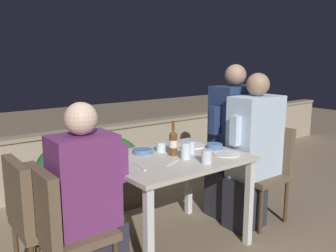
% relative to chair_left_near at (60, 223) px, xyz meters
% --- Properties ---
extents(ground_plane, '(16.00, 16.00, 0.00)m').
position_rel_chair_left_near_xyz_m(ground_plane, '(0.93, 0.13, -0.51)').
color(ground_plane, '#847056').
extents(parapet_wall, '(9.00, 0.18, 0.66)m').
position_rel_chair_left_near_xyz_m(parapet_wall, '(0.93, 1.74, -0.17)').
color(parapet_wall, gray).
rests_on(parapet_wall, ground_plane).
extents(dining_table, '(1.03, 0.80, 0.71)m').
position_rel_chair_left_near_xyz_m(dining_table, '(0.93, 0.13, 0.11)').
color(dining_table, '#BCB2A3').
rests_on(dining_table, ground_plane).
extents(planter_hedge, '(0.98, 0.47, 0.68)m').
position_rel_chair_left_near_xyz_m(planter_hedge, '(0.69, 1.06, -0.13)').
color(planter_hedge, brown).
rests_on(planter_hedge, ground_plane).
extents(chair_left_near, '(0.41, 0.41, 0.84)m').
position_rel_chair_left_near_xyz_m(chair_left_near, '(0.00, 0.00, 0.00)').
color(chair_left_near, brown).
rests_on(chair_left_near, ground_plane).
extents(person_purple_stripe, '(0.47, 0.26, 1.19)m').
position_rel_chair_left_near_xyz_m(person_purple_stripe, '(0.19, -0.00, 0.09)').
color(person_purple_stripe, '#282833').
rests_on(person_purple_stripe, ground_plane).
extents(chair_left_far, '(0.41, 0.41, 0.84)m').
position_rel_chair_left_near_xyz_m(chair_left_far, '(-0.06, 0.25, 0.00)').
color(chair_left_far, brown).
rests_on(chair_left_far, ground_plane).
extents(chair_right_near, '(0.41, 0.41, 0.84)m').
position_rel_chair_left_near_xyz_m(chair_right_near, '(1.86, -0.01, 0.00)').
color(chair_right_near, brown).
rests_on(chair_right_near, ground_plane).
extents(person_blue_shirt, '(0.51, 0.26, 1.31)m').
position_rel_chair_left_near_xyz_m(person_blue_shirt, '(1.67, -0.01, 0.15)').
color(person_blue_shirt, '#282833').
rests_on(person_blue_shirt, ground_plane).
extents(chair_right_far, '(0.41, 0.41, 0.84)m').
position_rel_chair_left_near_xyz_m(chair_right_far, '(1.90, 0.28, 0.00)').
color(chair_right_far, brown).
rests_on(chair_right_far, ground_plane).
extents(person_navy_jumper, '(0.49, 0.26, 1.38)m').
position_rel_chair_left_near_xyz_m(person_navy_jumper, '(1.72, 0.28, 0.18)').
color(person_navy_jumper, '#282833').
rests_on(person_navy_jumper, ground_plane).
extents(beer_bottle, '(0.06, 0.06, 0.26)m').
position_rel_chair_left_near_xyz_m(beer_bottle, '(0.95, 0.16, 0.30)').
color(beer_bottle, brown).
rests_on(beer_bottle, dining_table).
extents(plate_0, '(0.23, 0.23, 0.01)m').
position_rel_chair_left_near_xyz_m(plate_0, '(1.24, 0.28, 0.21)').
color(plate_0, white).
rests_on(plate_0, dining_table).
extents(plate_1, '(0.20, 0.20, 0.01)m').
position_rel_chair_left_near_xyz_m(plate_1, '(1.28, -0.08, 0.21)').
color(plate_1, silver).
rests_on(plate_1, dining_table).
extents(bowl_0, '(0.15, 0.15, 0.03)m').
position_rel_chair_left_near_xyz_m(bowl_0, '(0.80, 0.34, 0.22)').
color(bowl_0, '#4C709E').
rests_on(bowl_0, dining_table).
extents(bowl_1, '(0.13, 0.13, 0.04)m').
position_rel_chair_left_near_xyz_m(bowl_1, '(1.33, 0.10, 0.23)').
color(bowl_1, '#4C709E').
rests_on(bowl_1, dining_table).
extents(glass_cup_0, '(0.08, 0.08, 0.08)m').
position_rel_chair_left_near_xyz_m(glass_cup_0, '(0.94, 0.29, 0.24)').
color(glass_cup_0, silver).
rests_on(glass_cup_0, dining_table).
extents(glass_cup_1, '(0.07, 0.07, 0.12)m').
position_rel_chair_left_near_xyz_m(glass_cup_1, '(0.96, 0.02, 0.26)').
color(glass_cup_1, silver).
rests_on(glass_cup_1, dining_table).
extents(glass_cup_2, '(0.07, 0.07, 0.10)m').
position_rel_chair_left_near_xyz_m(glass_cup_2, '(1.00, -0.15, 0.25)').
color(glass_cup_2, silver).
rests_on(glass_cup_2, dining_table).
extents(glass_cup_3, '(0.07, 0.07, 0.08)m').
position_rel_chair_left_near_xyz_m(glass_cup_3, '(0.57, 0.37, 0.24)').
color(glass_cup_3, silver).
rests_on(glass_cup_3, dining_table).
extents(glass_cup_4, '(0.08, 0.08, 0.10)m').
position_rel_chair_left_near_xyz_m(glass_cup_4, '(1.09, 0.12, 0.25)').
color(glass_cup_4, silver).
rests_on(glass_cup_4, dining_table).
extents(glass_cup_5, '(0.07, 0.07, 0.08)m').
position_rel_chair_left_near_xyz_m(glass_cup_5, '(0.48, 0.37, 0.24)').
color(glass_cup_5, silver).
rests_on(glass_cup_5, dining_table).
extents(fork_0, '(0.05, 0.17, 0.01)m').
position_rel_chair_left_near_xyz_m(fork_0, '(0.58, 0.06, 0.21)').
color(fork_0, silver).
rests_on(fork_0, dining_table).
extents(fork_1, '(0.16, 0.09, 0.01)m').
position_rel_chair_left_near_xyz_m(fork_1, '(0.82, 0.00, 0.21)').
color(fork_1, silver).
rests_on(fork_1, dining_table).
extents(potted_plant, '(0.34, 0.34, 0.69)m').
position_rel_chair_left_near_xyz_m(potted_plant, '(2.18, 0.71, -0.09)').
color(potted_plant, '#9E5638').
rests_on(potted_plant, ground_plane).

